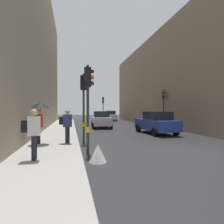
% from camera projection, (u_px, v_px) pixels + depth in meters
% --- Properties ---
extents(ground_plane, '(120.00, 120.00, 0.00)m').
position_uv_depth(ground_plane, '(181.00, 151.00, 8.25)').
color(ground_plane, '#28282B').
extents(sidewalk_kerb, '(2.69, 40.00, 0.16)m').
position_uv_depth(sidewalk_kerb, '(58.00, 135.00, 12.76)').
color(sidewalk_kerb, '#A8A5A0').
rests_on(sidewalk_kerb, ground).
extents(building_facade_right, '(12.00, 28.70, 10.90)m').
position_uv_depth(building_facade_right, '(193.00, 83.00, 23.10)').
color(building_facade_right, gray).
rests_on(building_facade_right, ground).
extents(traffic_light_mid_street, '(0.34, 0.45, 3.97)m').
position_uv_depth(traffic_light_mid_street, '(163.00, 102.00, 18.13)').
color(traffic_light_mid_street, '#2D2D2D').
rests_on(traffic_light_mid_street, ground).
extents(traffic_light_near_left, '(0.44, 0.27, 3.84)m').
position_uv_depth(traffic_light_near_left, '(88.00, 93.00, 7.70)').
color(traffic_light_near_left, '#2D2D2D').
rests_on(traffic_light_near_left, ground).
extents(traffic_light_far_median, '(0.24, 0.43, 3.90)m').
position_uv_depth(traffic_light_far_median, '(103.00, 105.00, 26.81)').
color(traffic_light_far_median, '#2D2D2D').
rests_on(traffic_light_far_median, ground).
extents(traffic_light_near_right, '(0.44, 0.39, 3.99)m').
position_uv_depth(traffic_light_near_right, '(84.00, 95.00, 10.22)').
color(traffic_light_near_right, '#2D2D2D').
rests_on(traffic_light_near_right, ground).
extents(car_white_compact, '(2.26, 4.32, 1.76)m').
position_uv_depth(car_white_compact, '(110.00, 116.00, 31.30)').
color(car_white_compact, silver).
rests_on(car_white_compact, ground).
extents(car_silver_hatchback, '(2.25, 4.32, 1.76)m').
position_uv_depth(car_silver_hatchback, '(101.00, 119.00, 19.13)').
color(car_silver_hatchback, '#BCBCC1').
rests_on(car_silver_hatchback, ground).
extents(car_blue_van, '(2.23, 4.31, 1.76)m').
position_uv_depth(car_blue_van, '(156.00, 123.00, 14.19)').
color(car_blue_van, navy).
rests_on(car_blue_van, ground).
extents(pedestrian_with_umbrella, '(1.00, 1.00, 2.14)m').
position_uv_depth(pedestrian_with_umbrella, '(40.00, 111.00, 9.15)').
color(pedestrian_with_umbrella, black).
rests_on(pedestrian_with_umbrella, sidewalk_kerb).
extents(pedestrian_with_grey_backpack, '(0.66, 0.45, 1.77)m').
position_uv_depth(pedestrian_with_grey_backpack, '(67.00, 124.00, 9.32)').
color(pedestrian_with_grey_backpack, black).
rests_on(pedestrian_with_grey_backpack, sidewalk_kerb).
extents(pedestrian_with_black_backpack, '(0.61, 0.36, 1.77)m').
position_uv_depth(pedestrian_with_black_backpack, '(33.00, 131.00, 6.20)').
color(pedestrian_with_black_backpack, black).
rests_on(pedestrian_with_black_backpack, sidewalk_kerb).
extents(warning_sign_triangle, '(0.64, 0.64, 0.65)m').
position_uv_depth(warning_sign_triangle, '(98.00, 153.00, 6.47)').
color(warning_sign_triangle, silver).
rests_on(warning_sign_triangle, ground).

